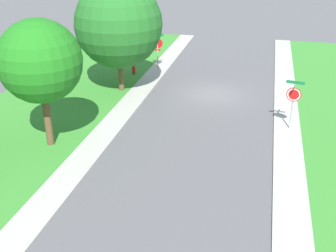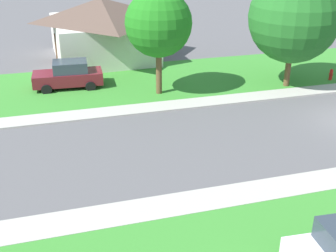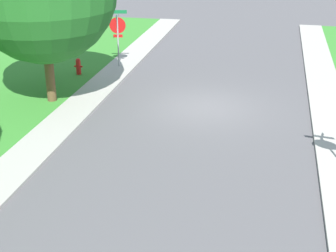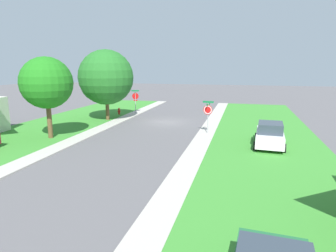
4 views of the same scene
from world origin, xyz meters
name	(u,v)px [view 2 (image 2 of 4)]	position (x,y,z in m)	size (l,w,h in m)	color
sidewalk_east	(116,111)	(4.70, 12.00, 0.05)	(1.40, 56.00, 0.10)	#ADA89E
lawn_east	(104,85)	(9.40, 12.00, 0.04)	(8.00, 56.00, 0.08)	#38842D
sidewalk_west	(159,208)	(-4.70, 12.00, 0.05)	(1.40, 56.00, 0.10)	#ADA89E
car_maroon_kerbside_mid	(69,75)	(9.47, 14.19, 0.87)	(2.21, 4.39, 1.76)	maroon
tree_sidewalk_mid	(294,19)	(6.28, 0.51, 4.25)	(5.95, 5.53, 7.20)	brown
tree_sidewalk_near	(160,25)	(7.07, 8.81, 4.19)	(4.20, 3.91, 6.29)	brown
house_right_setback	(102,27)	(16.07, 11.07, 2.38)	(9.34, 8.19, 4.60)	silver
fire_hydrant	(331,75)	(6.20, -2.74, 0.44)	(0.38, 0.22, 0.83)	red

